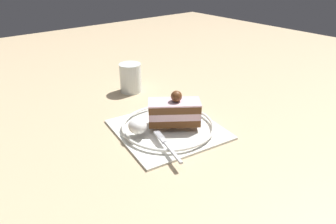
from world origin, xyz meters
name	(u,v)px	position (x,y,z in m)	size (l,w,h in m)	color
ground_plane	(169,128)	(0.00, 0.00, 0.00)	(2.40, 2.40, 0.00)	tan
dessert_plate	(168,127)	(0.01, 0.01, 0.01)	(0.25, 0.25, 0.02)	white
cake_slice	(174,111)	(-0.01, 0.01, 0.04)	(0.12, 0.11, 0.08)	brown
whipped_cream_dollop	(137,126)	(0.08, -0.01, 0.03)	(0.04, 0.04, 0.03)	white
fork	(167,145)	(0.07, 0.07, 0.02)	(0.04, 0.12, 0.00)	silver
drink_glass_near	(131,79)	(-0.05, -0.24, 0.04)	(0.06, 0.06, 0.08)	white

